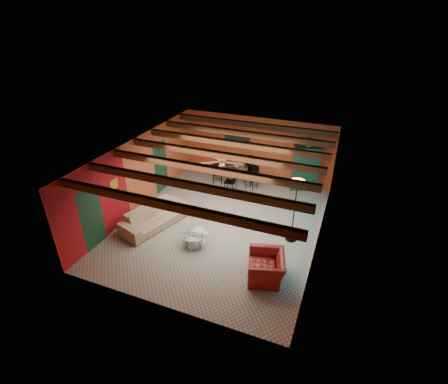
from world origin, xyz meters
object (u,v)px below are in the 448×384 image
at_px(coffee_table, 194,239).
at_px(dining_table, 236,172).
at_px(armoire, 306,169).
at_px(potted_plant, 310,142).
at_px(armchair, 266,267).
at_px(vase, 237,159).
at_px(sofa, 155,216).
at_px(floor_lamp, 294,211).

relative_size(coffee_table, dining_table, 0.44).
bearing_deg(coffee_table, armoire, 63.58).
relative_size(dining_table, potted_plant, 3.88).
xyz_separation_m(armchair, dining_table, (-2.73, 5.09, 0.15)).
xyz_separation_m(armchair, vase, (-2.73, 5.09, 0.76)).
distance_m(sofa, coffee_table, 1.82).
height_order(sofa, potted_plant, potted_plant).
xyz_separation_m(armchair, floor_lamp, (0.30, 1.99, 0.71)).
bearing_deg(floor_lamp, vase, 134.38).
distance_m(coffee_table, dining_table, 4.53).
distance_m(armoire, floor_lamp, 3.74).
bearing_deg(vase, sofa, -110.74).
bearing_deg(coffee_table, dining_table, 92.84).
relative_size(sofa, dining_table, 1.22).
xyz_separation_m(coffee_table, vase, (-0.22, 4.51, 0.91)).
distance_m(sofa, potted_plant, 6.56).
relative_size(sofa, armchair, 2.15).
height_order(dining_table, vase, vase).
relative_size(sofa, floor_lamp, 1.12).
bearing_deg(armchair, potted_plant, 163.41).
bearing_deg(potted_plant, sofa, -132.77).
xyz_separation_m(dining_table, armoire, (2.78, 0.64, 0.38)).
distance_m(coffee_table, potted_plant, 6.03).
distance_m(floor_lamp, potted_plant, 3.86).
height_order(armchair, dining_table, dining_table).
height_order(armoire, vase, armoire).
bearing_deg(dining_table, armchair, -61.77).
relative_size(coffee_table, potted_plant, 1.69).
bearing_deg(coffee_table, potted_plant, 63.58).
bearing_deg(vase, floor_lamp, -45.62).
xyz_separation_m(sofa, coffee_table, (1.74, -0.50, -0.13)).
relative_size(floor_lamp, potted_plant, 4.22).
relative_size(sofa, vase, 12.73).
distance_m(sofa, armoire, 6.36).
relative_size(sofa, coffee_table, 2.80).
bearing_deg(armoire, sofa, -151.76).
bearing_deg(armoire, armchair, -109.48).
bearing_deg(armoire, dining_table, 173.87).
bearing_deg(sofa, armchair, -87.04).
height_order(dining_table, potted_plant, potted_plant).
bearing_deg(armoire, vase, 173.87).
height_order(coffee_table, potted_plant, potted_plant).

